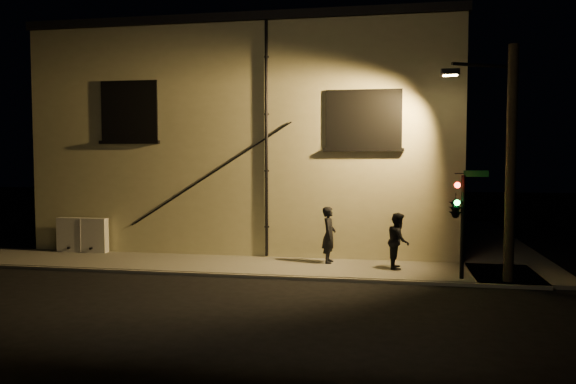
% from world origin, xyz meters
% --- Properties ---
extents(ground, '(90.00, 90.00, 0.00)m').
position_xyz_m(ground, '(0.00, 0.00, 0.00)').
color(ground, black).
extents(sidewalk, '(21.00, 16.00, 0.12)m').
position_xyz_m(sidewalk, '(1.22, 4.39, 0.06)').
color(sidewalk, '#66655B').
rests_on(sidewalk, ground).
extents(building, '(16.20, 12.23, 8.80)m').
position_xyz_m(building, '(-3.00, 8.99, 4.40)').
color(building, '#C7C18E').
rests_on(building, ground).
extents(utility_cabinet, '(1.96, 0.33, 1.29)m').
position_xyz_m(utility_cabinet, '(-8.84, 2.70, 0.77)').
color(utility_cabinet, silver).
rests_on(utility_cabinet, sidewalk).
extents(pedestrian_a, '(0.47, 0.70, 1.90)m').
position_xyz_m(pedestrian_a, '(0.51, 2.21, 1.07)').
color(pedestrian_a, black).
rests_on(pedestrian_a, sidewalk).
extents(pedestrian_b, '(0.70, 0.89, 1.80)m').
position_xyz_m(pedestrian_b, '(2.80, 1.64, 1.02)').
color(pedestrian_b, black).
rests_on(pedestrian_b, sidewalk).
extents(traffic_signal, '(1.18, 1.86, 3.18)m').
position_xyz_m(traffic_signal, '(4.42, 0.33, 2.25)').
color(traffic_signal, black).
rests_on(traffic_signal, sidewalk).
extents(streetlamp_pole, '(2.02, 1.38, 6.85)m').
position_xyz_m(streetlamp_pole, '(5.78, 0.37, 3.66)').
color(streetlamp_pole, black).
rests_on(streetlamp_pole, ground).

